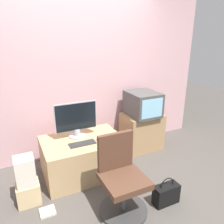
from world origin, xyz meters
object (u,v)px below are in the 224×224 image
office_chair (121,181)px  cardboard_box_lower (29,193)px  crt_tv (143,104)px  keyboard (82,144)px  mouse (99,139)px  book (48,212)px  main_monitor (76,120)px  handbag (166,194)px

office_chair → cardboard_box_lower: bearing=149.6°
crt_tv → cardboard_box_lower: bearing=-164.0°
keyboard → mouse: size_ratio=5.98×
cardboard_box_lower → book: size_ratio=1.55×
cardboard_box_lower → book: cardboard_box_lower is taller
office_chair → book: 0.89m
crt_tv → office_chair: size_ratio=0.62×
cardboard_box_lower → office_chair: bearing=-30.4°
office_chair → book: bearing=159.5°
keyboard → cardboard_box_lower: bearing=-167.2°
crt_tv → office_chair: crt_tv is taller
main_monitor → cardboard_box_lower: 1.05m
mouse → handbag: bearing=-60.9°
mouse → book: 1.04m
main_monitor → book: bearing=-130.5°
crt_tv → book: size_ratio=3.24×
handbag → crt_tv: bearing=69.9°
keyboard → book: bearing=-143.4°
keyboard → office_chair: office_chair is taller
keyboard → book: (-0.56, -0.42, -0.51)m
mouse → handbag: (0.48, -0.86, -0.41)m
keyboard → office_chair: bearing=-74.2°
handbag → office_chair: bearing=163.1°
office_chair → handbag: 0.58m
cardboard_box_lower → keyboard: bearing=12.8°
handbag → book: (-1.27, 0.44, -0.11)m
office_chair → main_monitor: bearing=101.4°
main_monitor → cardboard_box_lower: (-0.73, -0.41, -0.64)m
main_monitor → mouse: main_monitor is taller
keyboard → cardboard_box_lower: 0.84m
mouse → book: (-0.79, -0.42, -0.52)m
book → main_monitor: bearing=49.5°
keyboard → handbag: 1.18m
mouse → main_monitor: bearing=131.5°
mouse → crt_tv: crt_tv is taller
keyboard → office_chair: 0.75m
main_monitor → office_chair: size_ratio=0.67×
main_monitor → keyboard: (-0.01, -0.25, -0.24)m
handbag → book: bearing=160.9°
crt_tv → mouse: bearing=-158.2°
mouse → crt_tv: (0.93, 0.37, 0.27)m
office_chair → handbag: (0.50, -0.15, -0.24)m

